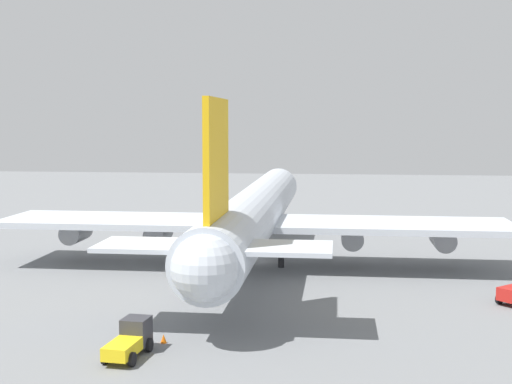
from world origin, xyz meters
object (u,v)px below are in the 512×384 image
object	(u,v)px
safety_cone_tail	(164,339)
pushback_tractor	(130,339)
safety_cone_nose	(264,220)
cargo_airplane	(256,213)

from	to	relation	value
safety_cone_tail	pushback_tractor	bearing A→B (deg)	151.85
safety_cone_tail	safety_cone_nose	bearing A→B (deg)	-0.99
pushback_tractor	safety_cone_tail	bearing A→B (deg)	-28.15
cargo_airplane	safety_cone_tail	size ratio (longest dim) A/B	104.49
pushback_tractor	safety_cone_tail	size ratio (longest dim) A/B	7.89
cargo_airplane	safety_cone_tail	world-z (taller)	cargo_airplane
cargo_airplane	safety_cone_tail	bearing A→B (deg)	173.81
safety_cone_nose	safety_cone_tail	xyz separation A→B (m)	(-62.79, 1.09, -0.08)
safety_cone_tail	cargo_airplane	bearing A→B (deg)	-6.19
safety_cone_nose	pushback_tractor	bearing A→B (deg)	177.63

